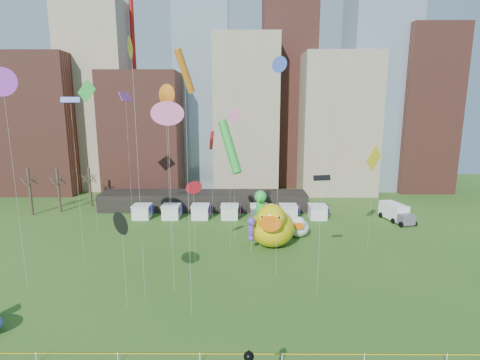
{
  "coord_description": "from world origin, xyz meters",
  "views": [
    {
      "loc": [
        3.04,
        -23.33,
        18.26
      ],
      "look_at": [
        2.89,
        8.81,
        12.0
      ],
      "focal_mm": 27.0,
      "sensor_mm": 36.0,
      "label": 1
    }
  ],
  "objects_px": {
    "big_duck": "(272,226)",
    "box_truck": "(396,212)",
    "seahorse_purple": "(251,227)",
    "small_duck": "(298,227)",
    "seahorse_green": "(261,205)"
  },
  "relations": [
    {
      "from": "small_duck",
      "to": "seahorse_purple",
      "type": "xyz_separation_m",
      "value": [
        -7.06,
        -5.61,
        1.8
      ]
    },
    {
      "from": "big_duck",
      "to": "box_truck",
      "type": "height_order",
      "value": "big_duck"
    },
    {
      "from": "small_duck",
      "to": "seahorse_green",
      "type": "relative_size",
      "value": 0.56
    },
    {
      "from": "big_duck",
      "to": "seahorse_purple",
      "type": "distance_m",
      "value": 3.37
    },
    {
      "from": "seahorse_purple",
      "to": "box_truck",
      "type": "height_order",
      "value": "seahorse_purple"
    },
    {
      "from": "small_duck",
      "to": "seahorse_green",
      "type": "height_order",
      "value": "seahorse_green"
    },
    {
      "from": "seahorse_purple",
      "to": "small_duck",
      "type": "bearing_deg",
      "value": 28.28
    },
    {
      "from": "small_duck",
      "to": "box_truck",
      "type": "relative_size",
      "value": 0.63
    },
    {
      "from": "big_duck",
      "to": "seahorse_purple",
      "type": "bearing_deg",
      "value": -140.29
    },
    {
      "from": "big_duck",
      "to": "seahorse_green",
      "type": "height_order",
      "value": "seahorse_green"
    },
    {
      "from": "big_duck",
      "to": "small_duck",
      "type": "relative_size",
      "value": 1.98
    },
    {
      "from": "big_duck",
      "to": "seahorse_purple",
      "type": "relative_size",
      "value": 1.89
    },
    {
      "from": "big_duck",
      "to": "small_duck",
      "type": "height_order",
      "value": "big_duck"
    },
    {
      "from": "small_duck",
      "to": "box_truck",
      "type": "distance_m",
      "value": 19.08
    },
    {
      "from": "big_duck",
      "to": "box_truck",
      "type": "bearing_deg",
      "value": 36.51
    }
  ]
}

